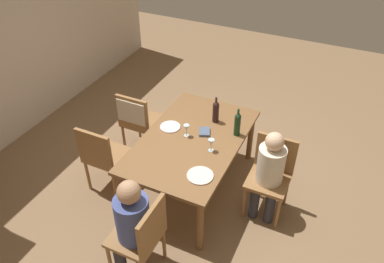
# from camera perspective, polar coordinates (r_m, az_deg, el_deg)

# --- Properties ---
(ground_plane) EXTENTS (10.00, 10.00, 0.00)m
(ground_plane) POSITION_cam_1_polar(r_m,az_deg,el_deg) (4.74, -0.00, -8.08)
(ground_plane) COLOR #846647
(dining_table) EXTENTS (1.72, 1.07, 0.74)m
(dining_table) POSITION_cam_1_polar(r_m,az_deg,el_deg) (4.30, -0.00, -1.89)
(dining_table) COLOR brown
(dining_table) RESTS_ON ground_plane
(chair_left_end) EXTENTS (0.44, 0.44, 0.92)m
(chair_left_end) POSITION_cam_1_polar(r_m,az_deg,el_deg) (3.60, -7.44, -15.12)
(chair_left_end) COLOR olive
(chair_left_end) RESTS_ON ground_plane
(chair_near) EXTENTS (0.44, 0.44, 0.92)m
(chair_near) POSITION_cam_1_polar(r_m,az_deg,el_deg) (4.24, 11.81, -5.79)
(chair_near) COLOR olive
(chair_near) RESTS_ON ground_plane
(chair_far_left) EXTENTS (0.44, 0.44, 0.92)m
(chair_far_left) POSITION_cam_1_polar(r_m,az_deg,el_deg) (4.47, -13.32, -3.40)
(chair_far_left) COLOR olive
(chair_far_left) RESTS_ON ground_plane
(chair_far_right) EXTENTS (0.46, 0.44, 0.92)m
(chair_far_right) POSITION_cam_1_polar(r_m,az_deg,el_deg) (4.89, -8.39, 2.18)
(chair_far_right) COLOR olive
(chair_far_right) RESTS_ON ground_plane
(person_woman_host) EXTENTS (0.31, 0.36, 1.15)m
(person_woman_host) POSITION_cam_1_polar(r_m,az_deg,el_deg) (3.55, -9.21, -13.16)
(person_woman_host) COLOR #33333D
(person_woman_host) RESTS_ON ground_plane
(person_man_bearded) EXTENTS (0.33, 0.29, 1.10)m
(person_man_bearded) POSITION_cam_1_polar(r_m,az_deg,el_deg) (4.08, 11.57, -5.69)
(person_man_bearded) COLOR #33333D
(person_man_bearded) RESTS_ON ground_plane
(wine_bottle_tall_green) EXTENTS (0.08, 0.08, 0.33)m
(wine_bottle_tall_green) POSITION_cam_1_polar(r_m,az_deg,el_deg) (4.45, 3.59, 3.07)
(wine_bottle_tall_green) COLOR black
(wine_bottle_tall_green) RESTS_ON dining_table
(wine_bottle_dark_red) EXTENTS (0.07, 0.07, 0.34)m
(wine_bottle_dark_red) POSITION_cam_1_polar(r_m,az_deg,el_deg) (4.26, 6.84, 1.20)
(wine_bottle_dark_red) COLOR #19381E
(wine_bottle_dark_red) RESTS_ON dining_table
(wine_glass_near_left) EXTENTS (0.07, 0.07, 0.15)m
(wine_glass_near_left) POSITION_cam_1_polar(r_m,az_deg,el_deg) (4.23, -0.84, 0.51)
(wine_glass_near_left) COLOR silver
(wine_glass_near_left) RESTS_ON dining_table
(wine_glass_centre) EXTENTS (0.07, 0.07, 0.15)m
(wine_glass_centre) POSITION_cam_1_polar(r_m,az_deg,el_deg) (4.03, 2.91, -1.69)
(wine_glass_centre) COLOR silver
(wine_glass_centre) RESTS_ON dining_table
(dinner_plate_host) EXTENTS (0.24, 0.24, 0.01)m
(dinner_plate_host) POSITION_cam_1_polar(r_m,az_deg,el_deg) (4.43, -3.29, 0.71)
(dinner_plate_host) COLOR white
(dinner_plate_host) RESTS_ON dining_table
(dinner_plate_guest_left) EXTENTS (0.27, 0.27, 0.01)m
(dinner_plate_guest_left) POSITION_cam_1_polar(r_m,az_deg,el_deg) (3.79, 1.23, -6.63)
(dinner_plate_guest_left) COLOR silver
(dinner_plate_guest_left) RESTS_ON dining_table
(folded_napkin) EXTENTS (0.19, 0.17, 0.03)m
(folded_napkin) POSITION_cam_1_polar(r_m,az_deg,el_deg) (4.33, 1.89, -0.04)
(folded_napkin) COLOR #4C5B75
(folded_napkin) RESTS_ON dining_table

